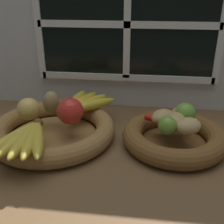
% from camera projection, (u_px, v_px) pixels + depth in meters
% --- Properties ---
extents(ground_plane, '(1.40, 0.90, 0.03)m').
position_uv_depth(ground_plane, '(118.00, 147.00, 0.85)').
color(ground_plane, brown).
extents(back_wall, '(1.40, 0.05, 0.55)m').
position_uv_depth(back_wall, '(127.00, 33.00, 0.99)').
color(back_wall, silver).
rests_on(back_wall, ground_plane).
extents(fruit_bowl_left, '(0.38, 0.38, 0.06)m').
position_uv_depth(fruit_bowl_left, '(53.00, 130.00, 0.86)').
color(fruit_bowl_left, olive).
rests_on(fruit_bowl_left, ground_plane).
extents(fruit_bowl_right, '(0.30, 0.30, 0.06)m').
position_uv_depth(fruit_bowl_right, '(174.00, 137.00, 0.82)').
color(fruit_bowl_right, brown).
rests_on(fruit_bowl_right, ground_plane).
extents(apple_red_right, '(0.08, 0.08, 0.08)m').
position_uv_depth(apple_red_right, '(70.00, 112.00, 0.81)').
color(apple_red_right, red).
rests_on(apple_red_right, fruit_bowl_left).
extents(apple_golden_left, '(0.07, 0.07, 0.07)m').
position_uv_depth(apple_golden_left, '(29.00, 109.00, 0.84)').
color(apple_golden_left, '#DBB756').
rests_on(apple_golden_left, fruit_bowl_left).
extents(pear_brown, '(0.07, 0.07, 0.07)m').
position_uv_depth(pear_brown, '(52.00, 103.00, 0.88)').
color(pear_brown, olive).
rests_on(pear_brown, fruit_bowl_left).
extents(banana_bunch_front, '(0.16, 0.20, 0.03)m').
position_uv_depth(banana_bunch_front, '(26.00, 139.00, 0.72)').
color(banana_bunch_front, gold).
rests_on(banana_bunch_front, fruit_bowl_left).
extents(banana_bunch_back, '(0.16, 0.20, 0.03)m').
position_uv_depth(banana_bunch_back, '(83.00, 103.00, 0.93)').
color(banana_bunch_back, gold).
rests_on(banana_bunch_back, fruit_bowl_left).
extents(potato_back, '(0.08, 0.08, 0.05)m').
position_uv_depth(potato_back, '(181.00, 115.00, 0.83)').
color(potato_back, tan).
rests_on(potato_back, fruit_bowl_right).
extents(potato_large, '(0.08, 0.08, 0.05)m').
position_uv_depth(potato_large, '(176.00, 121.00, 0.79)').
color(potato_large, tan).
rests_on(potato_large, fruit_bowl_right).
extents(potato_small, '(0.09, 0.08, 0.05)m').
position_uv_depth(potato_small, '(188.00, 126.00, 0.76)').
color(potato_small, tan).
rests_on(potato_small, fruit_bowl_right).
extents(potato_oblong, '(0.09, 0.10, 0.04)m').
position_uv_depth(potato_oblong, '(162.00, 117.00, 0.82)').
color(potato_oblong, tan).
rests_on(potato_oblong, fruit_bowl_right).
extents(lime_near, '(0.05, 0.05, 0.05)m').
position_uv_depth(lime_near, '(167.00, 125.00, 0.76)').
color(lime_near, '#6B9E33').
rests_on(lime_near, fruit_bowl_right).
extents(lime_far, '(0.06, 0.06, 0.06)m').
position_uv_depth(lime_far, '(185.00, 113.00, 0.82)').
color(lime_far, '#6B9E33').
rests_on(lime_far, fruit_bowl_right).
extents(chili_pepper, '(0.13, 0.09, 0.02)m').
position_uv_depth(chili_pepper, '(167.00, 122.00, 0.81)').
color(chili_pepper, red).
rests_on(chili_pepper, fruit_bowl_right).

